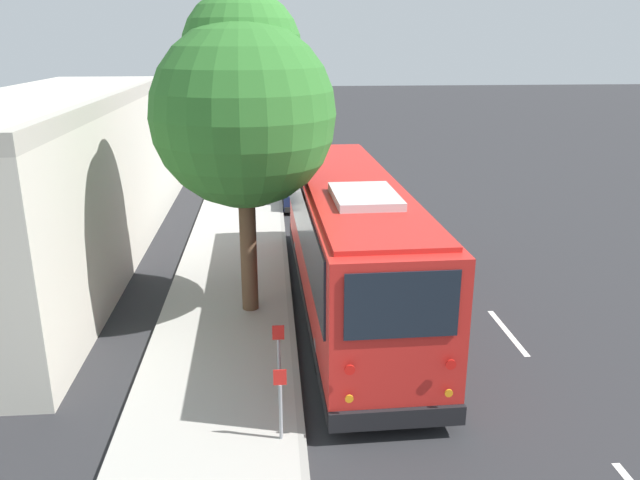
% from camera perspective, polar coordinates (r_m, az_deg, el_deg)
% --- Properties ---
extents(ground_plane, '(160.00, 160.00, 0.00)m').
position_cam_1_polar(ground_plane, '(14.93, 3.73, -8.43)').
color(ground_plane, '#28282B').
extents(sidewalk_slab, '(80.00, 3.15, 0.15)m').
position_cam_1_polar(sidewalk_slab, '(14.81, -9.00, -8.54)').
color(sidewalk_slab, '#A3A099').
rests_on(sidewalk_slab, ground).
extents(curb_strip, '(80.00, 0.14, 0.15)m').
position_cam_1_polar(curb_strip, '(14.77, -2.56, -8.40)').
color(curb_strip, gray).
rests_on(curb_strip, ground).
extents(shuttle_bus, '(11.51, 2.80, 3.54)m').
position_cam_1_polar(shuttle_bus, '(15.52, 2.73, 0.23)').
color(shuttle_bus, red).
rests_on(shuttle_bus, ground).
extents(parked_sedan_navy, '(4.24, 1.74, 1.27)m').
position_cam_1_polar(parked_sedan_navy, '(26.30, -1.63, 4.66)').
color(parked_sedan_navy, '#19234C').
rests_on(parked_sedan_navy, ground).
extents(parked_sedan_blue, '(4.22, 1.92, 1.28)m').
position_cam_1_polar(parked_sedan_blue, '(33.36, -2.03, 7.52)').
color(parked_sedan_blue, navy).
rests_on(parked_sedan_blue, ground).
extents(street_tree, '(4.27, 4.27, 7.59)m').
position_cam_1_polar(street_tree, '(14.71, -7.04, 12.43)').
color(street_tree, brown).
rests_on(street_tree, sidewalk_slab).
extents(sign_post_near, '(0.06, 0.22, 1.31)m').
position_cam_1_polar(sign_post_near, '(10.76, -3.63, -14.68)').
color(sign_post_near, gray).
rests_on(sign_post_near, sidewalk_slab).
extents(sign_post_far, '(0.06, 0.22, 1.52)m').
position_cam_1_polar(sign_post_far, '(11.76, -3.78, -11.04)').
color(sign_post_far, gray).
rests_on(sign_post_far, sidewalk_slab).
extents(building_backdrop, '(22.83, 6.34, 5.19)m').
position_cam_1_polar(building_backdrop, '(23.33, -22.85, 6.13)').
color(building_backdrop, beige).
rests_on(building_backdrop, ground).
extents(lane_stripe_mid, '(2.40, 0.14, 0.01)m').
position_cam_1_polar(lane_stripe_mid, '(15.56, 16.77, -8.07)').
color(lane_stripe_mid, silver).
rests_on(lane_stripe_mid, ground).
extents(lane_stripe_ahead, '(2.40, 0.14, 0.01)m').
position_cam_1_polar(lane_stripe_ahead, '(20.82, 10.94, -0.94)').
color(lane_stripe_ahead, silver).
rests_on(lane_stripe_ahead, ground).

